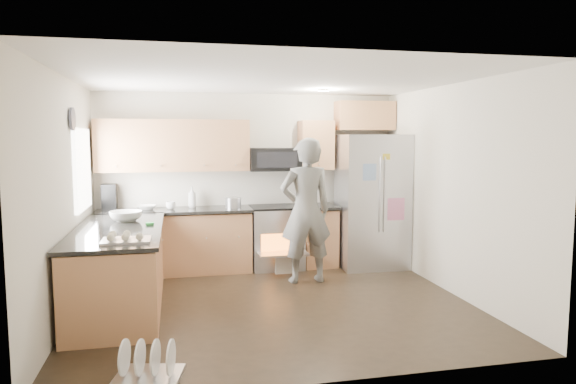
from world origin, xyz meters
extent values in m
plane|color=black|center=(0.00, 0.00, 0.00)|extent=(4.50, 4.50, 0.00)
cube|color=beige|center=(0.00, 2.00, 1.30)|extent=(4.50, 0.04, 2.60)
cube|color=beige|center=(0.00, -2.00, 1.30)|extent=(4.50, 0.04, 2.60)
cube|color=beige|center=(-2.25, 0.00, 1.30)|extent=(0.04, 4.00, 2.60)
cube|color=beige|center=(2.25, 0.00, 1.30)|extent=(0.04, 4.00, 2.60)
cube|color=white|center=(0.00, 0.00, 2.60)|extent=(4.50, 4.00, 0.04)
cube|color=white|center=(-2.23, 1.00, 1.55)|extent=(0.04, 1.00, 1.00)
cylinder|color=#FFF0CC|center=(0.90, 1.10, 2.58)|extent=(0.14, 0.14, 0.02)
cylinder|color=#474754|center=(-2.22, 0.45, 2.15)|extent=(0.03, 0.26, 0.26)
cube|color=#AC6C44|center=(-1.12, 1.70, 0.43)|extent=(2.15, 0.60, 0.87)
cube|color=black|center=(-1.12, 1.69, 0.91)|extent=(2.19, 0.64, 0.04)
cube|color=#AC6C44|center=(1.00, 1.70, 0.43)|extent=(0.50, 0.60, 0.87)
cube|color=black|center=(1.00, 1.69, 0.91)|extent=(0.54, 0.64, 0.04)
cube|color=#AC6C44|center=(-1.12, 1.83, 1.83)|extent=(2.16, 0.33, 0.74)
cube|color=#AC6C44|center=(1.00, 1.83, 1.83)|extent=(0.50, 0.33, 0.74)
cube|color=#AC6C44|center=(1.78, 1.83, 2.28)|extent=(0.90, 0.33, 0.44)
imported|color=silver|center=(-1.51, 1.75, 0.96)|extent=(0.27, 0.27, 0.07)
imported|color=white|center=(-0.87, 1.84, 1.08)|extent=(0.12, 0.12, 0.30)
imported|color=white|center=(-1.18, 1.72, 0.98)|extent=(0.14, 0.14, 0.11)
cylinder|color=#B7B7BC|center=(-0.29, 1.65, 1.00)|extent=(0.23, 0.23, 0.15)
cube|color=black|center=(-2.02, 1.84, 1.11)|extent=(0.19, 0.24, 0.37)
cylinder|color=#B7B7BC|center=(0.97, 1.80, 0.96)|extent=(0.10, 0.10, 0.08)
cube|color=#AC6C44|center=(-1.75, 0.25, 0.43)|extent=(0.90, 2.30, 0.87)
cube|color=black|center=(-1.75, 0.25, 0.91)|extent=(0.96, 2.36, 0.04)
imported|color=silver|center=(-1.71, 0.74, 0.99)|extent=(0.39, 0.39, 0.12)
cube|color=green|center=(-1.41, 0.39, 0.94)|extent=(0.09, 0.07, 0.03)
cube|color=#B7B7BC|center=(-1.59, -0.55, 0.97)|extent=(0.47, 0.36, 0.10)
cube|color=#B7B7BC|center=(0.35, 1.68, 0.45)|extent=(0.76, 0.62, 0.90)
cube|color=black|center=(0.35, 1.68, 0.92)|extent=(0.76, 0.60, 0.03)
cube|color=orange|center=(0.35, 1.36, 0.40)|extent=(0.56, 0.02, 0.34)
cube|color=#B7B7BC|center=(0.35, 1.20, 0.32)|extent=(0.70, 0.34, 0.03)
cube|color=white|center=(0.35, 1.15, 0.18)|extent=(0.24, 0.03, 0.28)
cube|color=black|center=(0.35, 1.80, 1.62)|extent=(0.76, 0.40, 0.34)
cube|color=#B7B7BC|center=(1.77, 1.45, 0.99)|extent=(1.00, 0.79, 1.99)
cylinder|color=#B7B7BC|center=(1.74, 1.06, 1.13)|extent=(0.03, 0.03, 1.08)
cylinder|color=#B7B7BC|center=(1.80, 1.06, 1.13)|extent=(0.03, 0.03, 1.08)
cube|color=pink|center=(1.99, 1.07, 0.92)|extent=(0.26, 0.01, 0.32)
cube|color=#8FB2E4|center=(1.58, 1.07, 1.46)|extent=(0.19, 0.01, 0.24)
imported|color=slate|center=(0.59, 0.85, 0.97)|extent=(0.74, 0.51, 1.94)
cube|color=#B7B7BC|center=(-1.36, -1.62, 0.02)|extent=(0.60, 0.52, 0.03)
cylinder|color=white|center=(-1.54, -1.58, 0.18)|extent=(0.08, 0.29, 0.29)
cylinder|color=white|center=(-1.42, -1.60, 0.18)|extent=(0.08, 0.29, 0.29)
cylinder|color=white|center=(-1.30, -1.63, 0.18)|extent=(0.08, 0.29, 0.29)
cylinder|color=white|center=(-1.17, -1.66, 0.18)|extent=(0.08, 0.29, 0.29)
camera|label=1|loc=(-1.11, -5.74, 1.94)|focal=32.00mm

